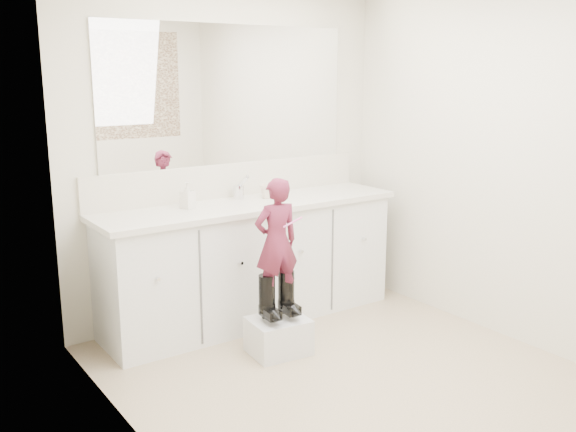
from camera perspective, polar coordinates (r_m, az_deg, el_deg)
floor at (r=3.98m, az=6.28°, el=-14.41°), size 3.00×3.00×0.00m
wall_back at (r=4.81m, az=-5.21°, el=5.41°), size 2.60×0.00×2.60m
wall_left at (r=2.91m, az=-12.82°, el=0.32°), size 0.00×3.00×3.00m
wall_right at (r=4.55m, az=19.15°, el=4.34°), size 0.00×3.00×3.00m
vanity_cabinet at (r=4.74m, az=-3.37°, el=-4.27°), size 2.20×0.55×0.85m
countertop at (r=4.62m, az=-3.34°, el=0.97°), size 2.28×0.58×0.04m
backsplash at (r=4.82m, az=-5.08°, el=3.21°), size 2.28×0.03×0.25m
mirror at (r=4.76m, az=-5.24°, el=10.65°), size 2.00×0.02×1.00m
faucet at (r=4.74m, az=-4.40°, el=2.14°), size 0.08×0.08×0.10m
cup at (r=4.75m, az=-1.90°, el=2.20°), size 0.13×0.13×0.10m
soap_bottle at (r=4.45m, az=-8.93°, el=1.83°), size 0.11×0.11×0.18m
step_stool at (r=4.27m, az=-0.85°, el=-10.60°), size 0.40×0.34×0.24m
boot_left at (r=4.15m, az=-1.89°, el=-7.30°), size 0.13×0.21×0.31m
boot_right at (r=4.23m, az=-0.17°, el=-6.91°), size 0.13×0.21×0.31m
toddler at (r=4.08m, az=-1.04°, el=-2.33°), size 0.32×0.23×0.83m
toothbrush at (r=4.02m, az=0.42°, el=-0.56°), size 0.14×0.03×0.06m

